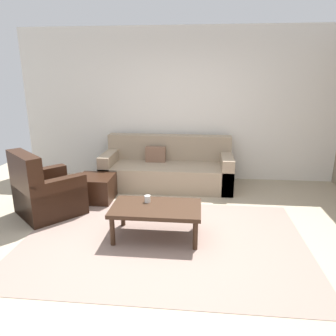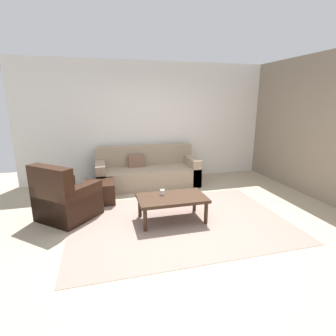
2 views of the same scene
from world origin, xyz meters
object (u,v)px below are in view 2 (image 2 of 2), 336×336
(couch_main, at_px, (147,172))
(armchair_leather, at_px, (65,201))
(ottoman, at_px, (100,192))
(cup, at_px, (162,192))
(coffee_table, at_px, (172,200))

(couch_main, bearing_deg, armchair_leather, -137.71)
(ottoman, height_order, cup, cup)
(ottoman, relative_size, coffee_table, 0.51)
(couch_main, relative_size, ottoman, 4.09)
(armchair_leather, xyz_separation_m, cup, (1.56, -0.37, 0.15))
(couch_main, distance_m, ottoman, 1.39)
(couch_main, relative_size, armchair_leather, 2.03)
(armchair_leather, height_order, coffee_table, armchair_leather)
(couch_main, distance_m, cup, 1.87)
(cup, bearing_deg, coffee_table, -44.98)
(armchair_leather, bearing_deg, cup, -13.25)
(cup, bearing_deg, armchair_leather, 166.75)
(ottoman, bearing_deg, coffee_table, -44.32)
(coffee_table, distance_m, cup, 0.20)
(coffee_table, bearing_deg, couch_main, 91.60)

